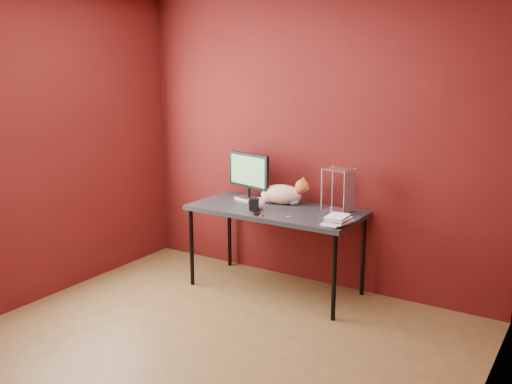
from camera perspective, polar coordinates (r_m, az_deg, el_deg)
The scene contains 11 objects.
room at distance 3.61m, azimuth -6.82°, elevation 4.19°, with size 3.52×3.52×2.61m.
desk at distance 4.96m, azimuth 1.99°, elevation -2.19°, with size 1.50×0.70×0.75m.
monitor at distance 5.22m, azimuth -0.73°, elevation 1.84°, with size 0.49×0.21×0.43m.
cat at distance 5.08m, azimuth 2.65°, elevation -0.20°, with size 0.52×0.28×0.26m.
skull_mug at distance 4.88m, azimuth 0.27°, elevation -1.14°, with size 0.11×0.12×0.11m.
speaker at distance 4.84m, azimuth -0.17°, elevation -1.31°, with size 0.10×0.10×0.11m.
book_stack at distance 4.43m, azimuth 7.54°, elevation 2.10°, with size 0.20×0.24×0.84m.
wire_rack at distance 4.84m, azimuth 8.22°, elevation 0.20°, with size 0.23×0.20×0.37m.
pocket_knife at distance 4.70m, azimuth 0.28°, elevation -2.29°, with size 0.08×0.02×0.02m, color #B0260D.
black_gadget at distance 4.70m, azimuth 0.15°, elevation -2.21°, with size 0.05×0.03×0.03m, color black.
washer at distance 4.67m, azimuth 3.27°, elevation -2.48°, with size 0.04×0.04×0.00m, color #B9BABE.
Camera 1 is at (2.24, -2.78, 1.98)m, focal length 40.00 mm.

